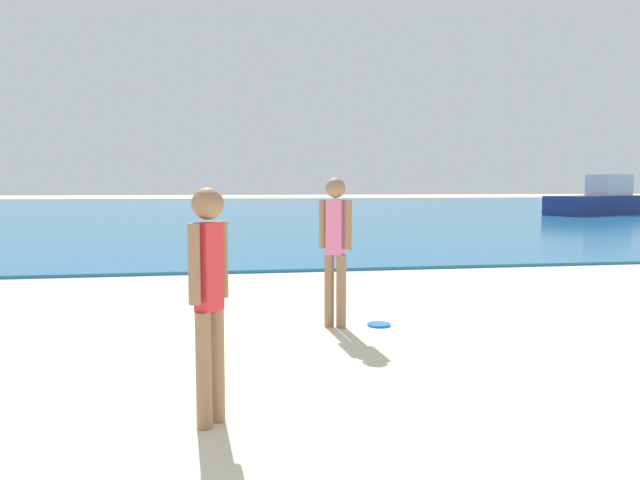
# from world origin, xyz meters

# --- Properties ---
(water) EXTENTS (160.00, 60.00, 0.06)m
(water) POSITION_xyz_m (0.00, 42.29, 0.03)
(water) COLOR #1E6B9E
(water) RESTS_ON ground
(person_standing) EXTENTS (0.33, 0.25, 1.66)m
(person_standing) POSITION_xyz_m (-0.25, 7.97, 0.94)
(person_standing) COLOR #936B4C
(person_standing) RESTS_ON ground
(frisbee) EXTENTS (0.26, 0.26, 0.03)m
(frisbee) POSITION_xyz_m (0.26, 7.96, 0.01)
(frisbee) COLOR blue
(frisbee) RESTS_ON ground
(person_distant) EXTENTS (0.25, 0.30, 1.57)m
(person_distant) POSITION_xyz_m (-1.58, 5.38, 0.89)
(person_distant) COLOR #936B4C
(person_distant) RESTS_ON ground
(boat_near) EXTENTS (6.37, 4.16, 2.07)m
(boat_near) POSITION_xyz_m (18.07, 30.27, 0.78)
(boat_near) COLOR navy
(boat_near) RESTS_ON water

